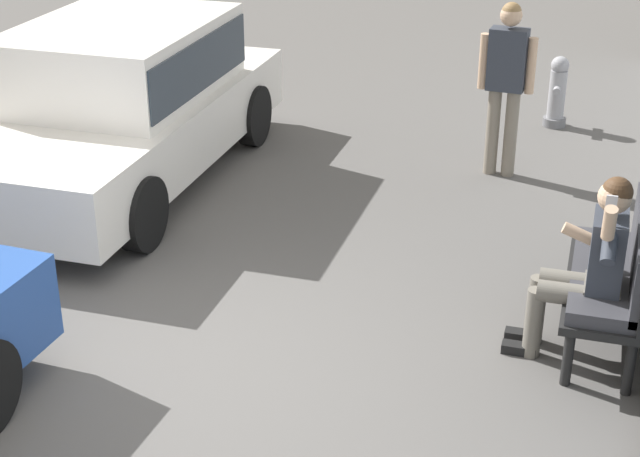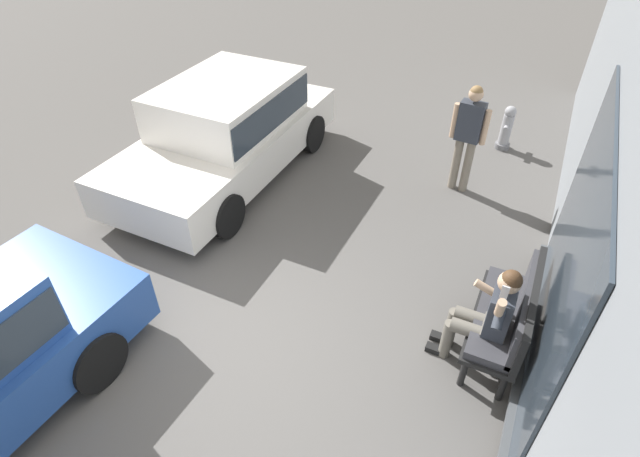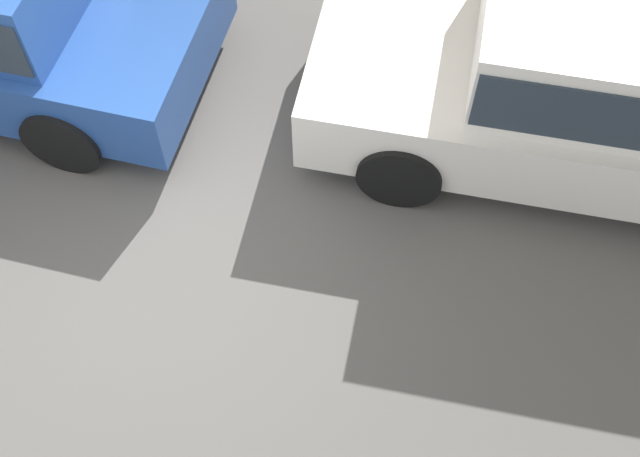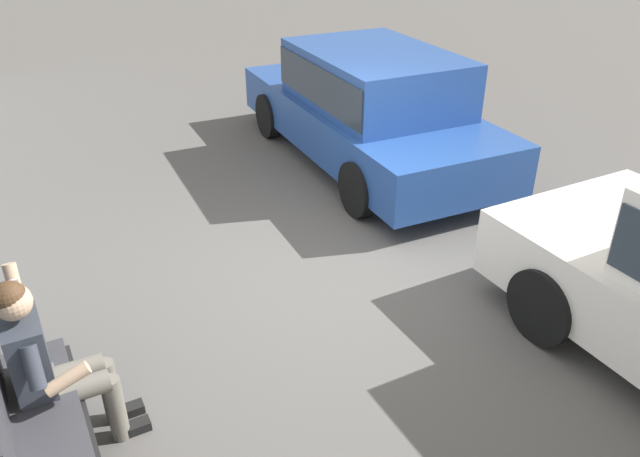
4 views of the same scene
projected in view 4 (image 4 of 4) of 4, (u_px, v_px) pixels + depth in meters
The scene contains 4 objects.
ground_plane at pixel (338, 270), 6.14m from camera, with size 60.00×60.00×0.00m, color #565451.
bench at pixel (20, 417), 3.67m from camera, with size 1.42×0.55×1.02m.
person_on_phone at pixel (50, 363), 3.89m from camera, with size 0.73×0.74×1.35m.
parked_car_mid at pixel (370, 103), 8.13m from camera, with size 4.60×2.10×1.53m.
Camera 4 is at (-4.46, 2.60, 3.34)m, focal length 35.00 mm.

